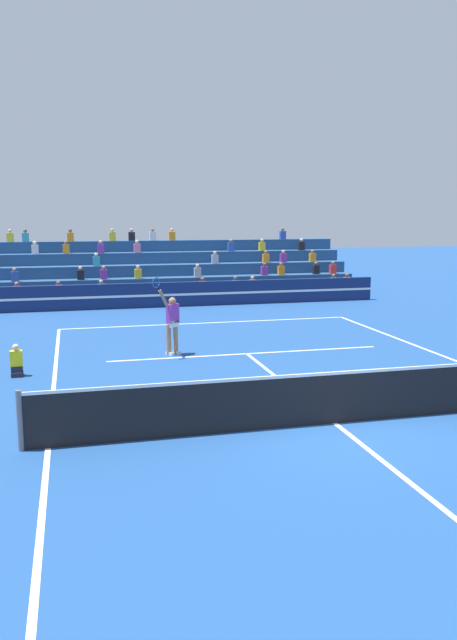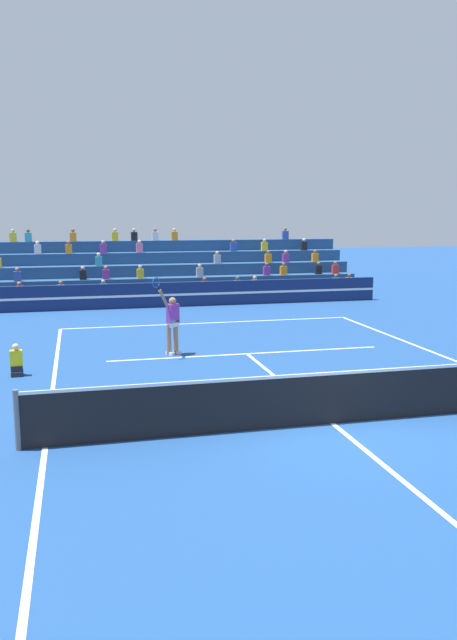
{
  "view_description": "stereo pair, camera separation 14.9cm",
  "coord_description": "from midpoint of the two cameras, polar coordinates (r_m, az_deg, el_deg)",
  "views": [
    {
      "loc": [
        -4.96,
        -11.01,
        4.12
      ],
      "look_at": [
        -0.64,
        6.12,
        1.1
      ],
      "focal_mm": 35.0,
      "sensor_mm": 36.0,
      "label": 1
    },
    {
      "loc": [
        -4.81,
        -11.04,
        4.12
      ],
      "look_at": [
        -0.64,
        6.12,
        1.1
      ],
      "focal_mm": 35.0,
      "sensor_mm": 36.0,
      "label": 2
    }
  ],
  "objects": [
    {
      "name": "sponsor_banner_wall",
      "position": [
        28.11,
        -4.01,
        2.38
      ],
      "size": [
        18.0,
        0.26,
        1.1
      ],
      "color": "navy",
      "rests_on": "ground"
    },
    {
      "name": "court_lines",
      "position": [
        12.74,
        9.36,
        -9.28
      ],
      "size": [
        11.1,
        23.9,
        0.01
      ],
      "color": "white",
      "rests_on": "ground"
    },
    {
      "name": "ground_plane",
      "position": [
        12.74,
        9.36,
        -9.3
      ],
      "size": [
        120.0,
        120.0,
        0.0
      ],
      "primitive_type": "plane",
      "color": "navy"
    },
    {
      "name": "ball_kid_courtside",
      "position": [
        16.91,
        -19.04,
        -3.79
      ],
      "size": [
        0.3,
        0.36,
        0.84
      ],
      "color": "black",
      "rests_on": "ground"
    },
    {
      "name": "tennis_net",
      "position": [
        12.58,
        9.43,
        -6.96
      ],
      "size": [
        12.0,
        0.1,
        1.1
      ],
      "color": "slate",
      "rests_on": "ground"
    },
    {
      "name": "bleacher_stand",
      "position": [
        31.79,
        -5.24,
        4.06
      ],
      "size": [
        17.78,
        4.75,
        3.38
      ],
      "color": "navy",
      "rests_on": "ground"
    },
    {
      "name": "tennis_player",
      "position": [
        18.36,
        -5.42,
        -0.17
      ],
      "size": [
        0.94,
        0.79,
        2.42
      ],
      "color": "#9E7051",
      "rests_on": "ground"
    },
    {
      "name": "tennis_ball",
      "position": [
        16.62,
        15.87,
        -4.91
      ],
      "size": [
        0.07,
        0.07,
        0.07
      ],
      "primitive_type": "sphere",
      "color": "#C6DB33",
      "rests_on": "ground"
    }
  ]
}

